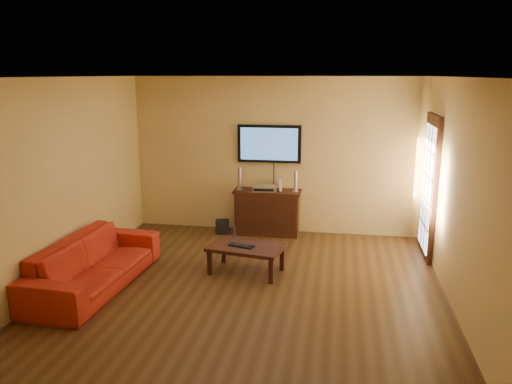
% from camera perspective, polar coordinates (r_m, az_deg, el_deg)
% --- Properties ---
extents(ground_plane, '(5.00, 5.00, 0.00)m').
position_cam_1_polar(ground_plane, '(6.68, -0.74, -10.82)').
color(ground_plane, '#392410').
rests_on(ground_plane, ground).
extents(room_walls, '(5.00, 5.00, 5.00)m').
position_cam_1_polar(room_walls, '(6.79, 0.17, 4.47)').
color(room_walls, tan).
rests_on(room_walls, ground).
extents(french_door, '(0.07, 1.02, 2.22)m').
position_cam_1_polar(french_door, '(7.99, 19.16, 0.43)').
color(french_door, black).
rests_on(french_door, ground).
extents(media_console, '(1.15, 0.44, 0.78)m').
position_cam_1_polar(media_console, '(8.68, 1.30, -2.31)').
color(media_console, black).
rests_on(media_console, ground).
extents(television, '(1.10, 0.08, 0.65)m').
position_cam_1_polar(television, '(8.61, 1.52, 5.53)').
color(television, black).
rests_on(television, ground).
extents(coffee_table, '(1.11, 0.79, 0.40)m').
position_cam_1_polar(coffee_table, '(7.02, -1.13, -6.56)').
color(coffee_table, black).
rests_on(coffee_table, ground).
extents(sofa, '(0.77, 2.25, 0.87)m').
position_cam_1_polar(sofa, '(6.88, -18.04, -6.89)').
color(sofa, '#AD2413').
rests_on(sofa, ground).
extents(speaker_left, '(0.11, 0.11, 0.39)m').
position_cam_1_polar(speaker_left, '(8.60, -1.89, 1.45)').
color(speaker_left, silver).
rests_on(speaker_left, media_console).
extents(speaker_right, '(0.10, 0.10, 0.36)m').
position_cam_1_polar(speaker_right, '(8.48, 4.55, 1.12)').
color(speaker_right, silver).
rests_on(speaker_right, media_console).
extents(av_receiver, '(0.39, 0.28, 0.09)m').
position_cam_1_polar(av_receiver, '(8.54, 1.01, 0.42)').
color(av_receiver, silver).
rests_on(av_receiver, media_console).
extents(game_console, '(0.06, 0.16, 0.21)m').
position_cam_1_polar(game_console, '(8.57, 2.85, 0.87)').
color(game_console, white).
rests_on(game_console, media_console).
extents(subwoofer, '(0.27, 0.27, 0.23)m').
position_cam_1_polar(subwoofer, '(8.82, -3.87, -3.97)').
color(subwoofer, black).
rests_on(subwoofer, ground).
extents(bottle, '(0.07, 0.07, 0.20)m').
position_cam_1_polar(bottle, '(8.59, -2.49, -4.58)').
color(bottle, white).
rests_on(bottle, ground).
extents(keyboard, '(0.39, 0.24, 0.02)m').
position_cam_1_polar(keyboard, '(6.98, -1.66, -6.14)').
color(keyboard, black).
rests_on(keyboard, coffee_table).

